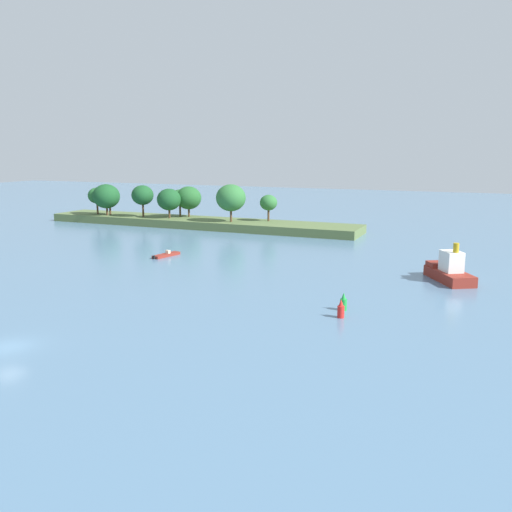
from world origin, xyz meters
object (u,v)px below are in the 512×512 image
object	(u,v)px
small_motorboat	(166,255)
tugboat	(449,271)
channel_buoy_red	(341,310)
channel_buoy_green	(343,303)

from	to	relation	value
small_motorboat	tugboat	distance (m)	42.15
channel_buoy_red	channel_buoy_green	xyz separation A→B (m)	(-0.40, 2.62, 0.00)
small_motorboat	channel_buoy_green	world-z (taller)	channel_buoy_green
small_motorboat	tugboat	world-z (taller)	tugboat
channel_buoy_green	tugboat	bearing A→B (deg)	63.19
channel_buoy_green	channel_buoy_red	bearing A→B (deg)	-81.30
small_motorboat	channel_buoy_red	bearing A→B (deg)	-31.14
tugboat	channel_buoy_green	world-z (taller)	tugboat
tugboat	channel_buoy_red	xyz separation A→B (m)	(-8.74, -20.71, -0.52)
small_motorboat	tugboat	size ratio (longest dim) A/B	0.63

